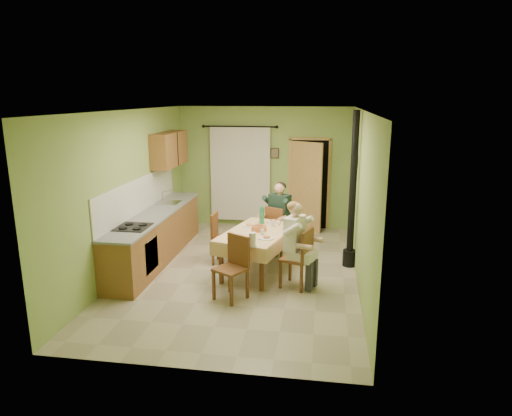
% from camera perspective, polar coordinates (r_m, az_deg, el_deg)
% --- Properties ---
extents(floor, '(4.00, 6.00, 0.01)m').
position_cam_1_polar(floor, '(8.15, -1.86, -7.97)').
color(floor, tan).
rests_on(floor, ground).
extents(room_shell, '(4.04, 6.04, 2.82)m').
position_cam_1_polar(room_shell, '(7.67, -1.97, 4.76)').
color(room_shell, '#91B05A').
rests_on(room_shell, ground).
extents(kitchen_run, '(0.64, 3.64, 1.56)m').
position_cam_1_polar(kitchen_run, '(8.81, -12.40, -3.30)').
color(kitchen_run, brown).
rests_on(kitchen_run, ground).
extents(upper_cabinets, '(0.35, 1.40, 0.70)m').
position_cam_1_polar(upper_cabinets, '(9.75, -10.76, 7.25)').
color(upper_cabinets, brown).
rests_on(upper_cabinets, room_shell).
extents(curtain, '(1.70, 0.07, 2.22)m').
position_cam_1_polar(curtain, '(10.67, -1.99, 4.31)').
color(curtain, black).
rests_on(curtain, ground).
extents(doorway, '(0.96, 0.48, 2.15)m').
position_cam_1_polar(doorway, '(10.50, 6.45, 2.90)').
color(doorway, black).
rests_on(doorway, ground).
extents(dining_table, '(1.38, 1.85, 0.76)m').
position_cam_1_polar(dining_table, '(7.98, 0.23, -5.53)').
color(dining_table, '#DEB379').
rests_on(dining_table, ground).
extents(tableware, '(0.64, 1.64, 0.33)m').
position_cam_1_polar(tableware, '(7.76, 0.16, -2.74)').
color(tableware, white).
rests_on(tableware, dining_table).
extents(chair_far, '(0.54, 0.54, 0.96)m').
position_cam_1_polar(chair_far, '(9.00, 2.78, -3.89)').
color(chair_far, brown).
rests_on(chair_far, ground).
extents(chair_near, '(0.58, 0.58, 0.98)m').
position_cam_1_polar(chair_near, '(7.04, -3.11, -9.06)').
color(chair_near, brown).
rests_on(chair_near, ground).
extents(chair_right, '(0.55, 0.55, 0.99)m').
position_cam_1_polar(chair_right, '(7.47, 5.09, -7.71)').
color(chair_right, brown).
rests_on(chair_right, ground).
extents(chair_left, '(0.41, 0.41, 0.95)m').
position_cam_1_polar(chair_left, '(8.49, -4.12, -5.02)').
color(chair_left, brown).
rests_on(chair_left, ground).
extents(man_far, '(0.65, 0.61, 1.39)m').
position_cam_1_polar(man_far, '(8.85, 2.87, -0.24)').
color(man_far, '#192D23').
rests_on(man_far, chair_far).
extents(man_right, '(0.59, 0.65, 1.39)m').
position_cam_1_polar(man_right, '(7.28, 5.09, -3.38)').
color(man_right, white).
rests_on(man_right, chair_right).
extents(stove_flue, '(0.24, 0.24, 2.80)m').
position_cam_1_polar(stove_flue, '(8.30, 11.86, -0.43)').
color(stove_flue, black).
rests_on(stove_flue, ground).
extents(picture_back, '(0.19, 0.03, 0.23)m').
position_cam_1_polar(picture_back, '(10.55, 2.37, 6.87)').
color(picture_back, black).
rests_on(picture_back, room_shell).
extents(picture_right, '(0.03, 0.31, 0.21)m').
position_cam_1_polar(picture_right, '(8.74, 12.39, 5.77)').
color(picture_right, brown).
rests_on(picture_right, room_shell).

